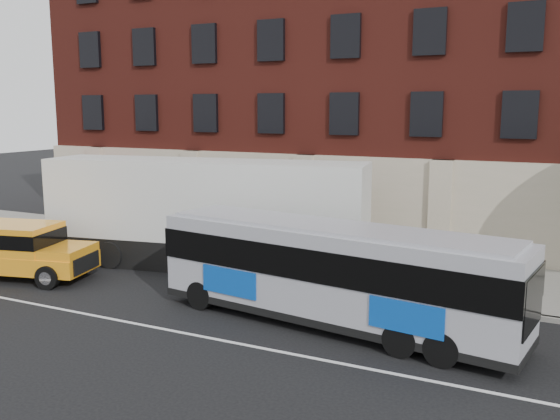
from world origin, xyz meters
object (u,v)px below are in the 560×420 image
at_px(city_bus, 333,271).
at_px(shipping_container, 204,215).
at_px(sign_pole, 70,220).
at_px(yellow_suv, 17,247).

xyz_separation_m(city_bus, shipping_container, (-6.89, 3.95, 0.45)).
distance_m(city_bus, shipping_container, 7.96).
relative_size(sign_pole, yellow_suv, 0.46).
height_order(city_bus, shipping_container, shipping_container).
xyz_separation_m(city_bus, yellow_suv, (-12.20, -0.43, -0.47)).
distance_m(city_bus, yellow_suv, 12.22).
xyz_separation_m(yellow_suv, shipping_container, (5.30, 4.37, 0.92)).
relative_size(city_bus, yellow_suv, 2.02).
bearing_deg(city_bus, sign_pole, 166.18).
height_order(sign_pole, shipping_container, shipping_container).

